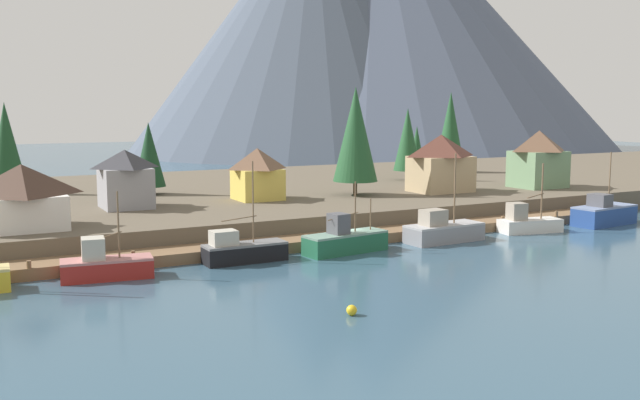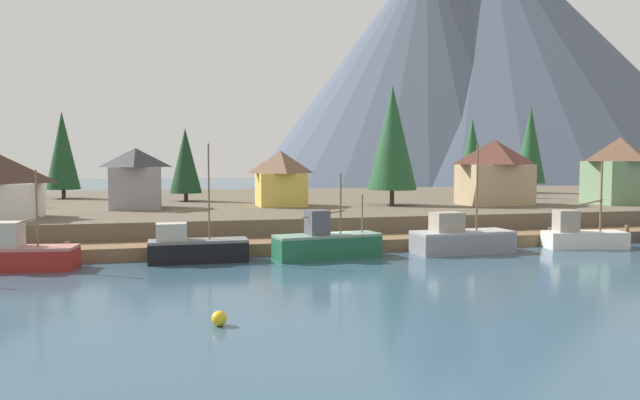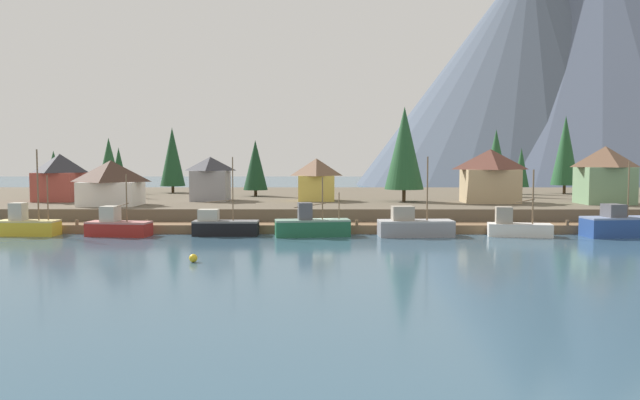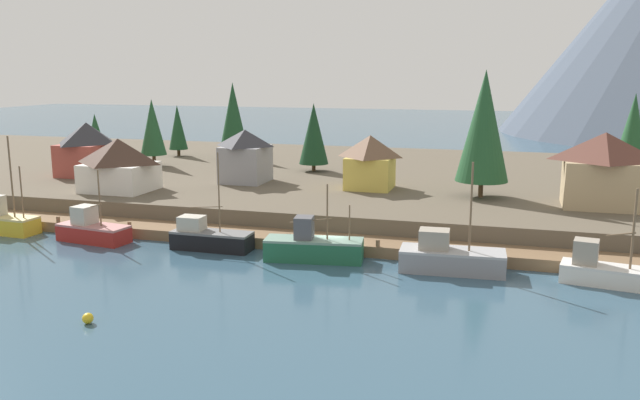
% 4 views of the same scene
% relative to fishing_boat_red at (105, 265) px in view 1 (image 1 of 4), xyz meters
% --- Properties ---
extents(ground_plane, '(400.00, 400.00, 1.00)m').
position_rel_fishing_boat_red_xyz_m(ground_plane, '(22.68, 21.85, -1.59)').
color(ground_plane, '#335166').
extents(dock, '(80.00, 4.00, 1.60)m').
position_rel_fishing_boat_red_xyz_m(dock, '(22.68, 3.84, -0.59)').
color(dock, brown).
rests_on(dock, ground_plane).
extents(shoreline_bank, '(400.00, 56.00, 2.50)m').
position_rel_fishing_boat_red_xyz_m(shoreline_bank, '(22.68, 33.85, 0.16)').
color(shoreline_bank, brown).
rests_on(shoreline_bank, ground_plane).
extents(mountain_west_peak, '(110.75, 110.75, 73.93)m').
position_rel_fishing_boat_red_xyz_m(mountain_west_peak, '(88.99, 135.46, 35.87)').
color(mountain_west_peak, '#475160').
rests_on(mountain_west_peak, ground_plane).
extents(mountain_central_peak, '(153.31, 153.31, 85.51)m').
position_rel_fishing_boat_red_xyz_m(mountain_central_peak, '(115.45, 143.94, 41.66)').
color(mountain_central_peak, '#4C566B').
rests_on(mountain_central_peak, ground_plane).
extents(fishing_boat_red, '(7.22, 3.47, 6.88)m').
position_rel_fishing_boat_red_xyz_m(fishing_boat_red, '(0.00, 0.00, 0.00)').
color(fishing_boat_red, maroon).
rests_on(fishing_boat_red, ground_plane).
extents(fishing_boat_black, '(7.24, 2.40, 8.76)m').
position_rel_fishing_boat_red_xyz_m(fishing_boat_black, '(11.71, 0.53, -0.04)').
color(fishing_boat_black, black).
rests_on(fishing_boat_black, ground_plane).
extents(fishing_boat_green, '(8.46, 3.68, 6.54)m').
position_rel_fishing_boat_red_xyz_m(fishing_boat_green, '(21.58, -0.14, 0.05)').
color(fishing_boat_green, '#1E5B3D').
rests_on(fishing_boat_green, ground_plane).
extents(fishing_boat_grey, '(8.34, 3.49, 8.81)m').
position_rel_fishing_boat_red_xyz_m(fishing_boat_grey, '(32.91, -0.06, 0.04)').
color(fishing_boat_grey, gray).
rests_on(fishing_boat_grey, ground_plane).
extents(fishing_boat_white, '(7.10, 3.56, 7.39)m').
position_rel_fishing_boat_red_xyz_m(fishing_boat_white, '(44.30, -0.02, -0.06)').
color(fishing_boat_white, silver).
rests_on(fishing_boat_white, ground_plane).
extents(fishing_boat_blue, '(8.50, 4.10, 8.31)m').
position_rel_fishing_boat_red_xyz_m(fishing_boat_blue, '(55.58, -0.38, 0.18)').
color(fishing_boat_blue, navy).
rests_on(fishing_boat_blue, ground_plane).
extents(house_tan, '(7.58, 5.84, 7.36)m').
position_rel_fishing_boat_red_xyz_m(house_tan, '(45.84, 17.27, 5.18)').
color(house_tan, tan).
rests_on(house_tan, shoreline_bank).
extents(house_grey, '(5.32, 5.68, 6.32)m').
position_rel_fishing_boat_red_xyz_m(house_grey, '(6.57, 21.32, 4.63)').
color(house_grey, gray).
rests_on(house_grey, shoreline_bank).
extents(house_white, '(7.52, 6.47, 5.85)m').
position_rel_fishing_boat_red_xyz_m(house_white, '(-4.65, 11.92, 4.40)').
color(house_white, silver).
rests_on(house_white, shoreline_bank).
extents(house_yellow, '(5.34, 5.12, 6.09)m').
position_rel_fishing_boat_red_xyz_m(house_yellow, '(21.89, 21.03, 4.53)').
color(house_yellow, gold).
rests_on(house_yellow, shoreline_bank).
extents(house_green, '(6.77, 5.76, 7.73)m').
position_rel_fishing_boat_red_xyz_m(house_green, '(60.61, 15.06, 5.36)').
color(house_green, '#6B8E66').
rests_on(house_green, shoreline_bank).
extents(conifer_near_left, '(4.33, 4.33, 11.50)m').
position_rel_fishing_boat_red_xyz_m(conifer_near_left, '(-3.64, 41.12, 7.76)').
color(conifer_near_left, '#4C3823').
rests_on(conifer_near_left, shoreline_bank).
extents(conifer_back_left, '(4.07, 4.07, 10.72)m').
position_rel_fishing_boat_red_xyz_m(conifer_back_left, '(50.44, 31.35, 7.48)').
color(conifer_back_left, '#4C3823').
rests_on(conifer_back_left, shoreline_bank).
extents(conifer_back_right, '(4.66, 4.66, 13.40)m').
position_rel_fishing_boat_red_xyz_m(conifer_back_right, '(64.38, 38.94, 8.85)').
color(conifer_back_right, '#4C3823').
rests_on(conifer_back_right, shoreline_bank).
extents(conifer_centre, '(3.93, 3.93, 9.03)m').
position_rel_fishing_boat_red_xyz_m(conifer_centre, '(11.93, 31.91, 6.41)').
color(conifer_centre, '#4C3823').
rests_on(conifer_centre, shoreline_bank).
extents(conifer_far_left, '(5.52, 5.52, 13.34)m').
position_rel_fishing_boat_red_xyz_m(conifer_far_left, '(34.26, 19.31, 8.95)').
color(conifer_far_left, '#4C3823').
rests_on(conifer_far_left, shoreline_bank).
extents(conifer_far_right, '(2.69, 2.69, 7.88)m').
position_rel_fishing_boat_red_xyz_m(conifer_far_right, '(56.35, 37.22, 5.94)').
color(conifer_far_right, '#4C3823').
rests_on(conifer_far_right, shoreline_bank).
extents(channel_buoy, '(0.70, 0.70, 0.70)m').
position_rel_fishing_boat_red_xyz_m(channel_buoy, '(12.06, -17.57, -0.74)').
color(channel_buoy, gold).
rests_on(channel_buoy, ground_plane).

